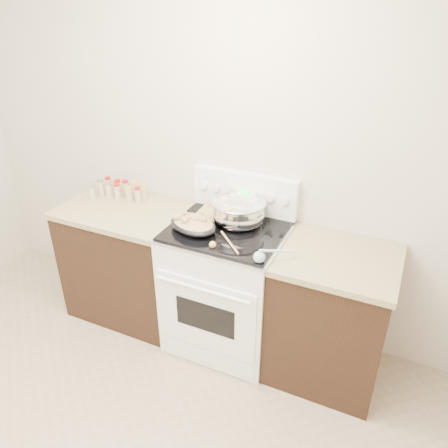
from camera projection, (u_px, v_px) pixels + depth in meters
The scene contains 9 objects.
counter_left at pixel (131, 260), 3.41m from camera, with size 0.93×0.67×0.92m.
counter_right at pixel (330, 315), 2.83m from camera, with size 0.73×0.67×0.92m.
kitchen_range at pixel (227, 284), 3.08m from camera, with size 0.78×0.73×1.22m.
mixing_bowl at pixel (238, 212), 2.89m from camera, with size 0.43×0.43×0.21m.
roasting_pan at pixel (193, 224), 2.82m from camera, with size 0.42×0.36×0.11m.
baking_sheet at pixel (221, 216), 2.98m from camera, with size 0.38×0.27×0.06m.
wooden_spoon at pixel (219, 244), 2.67m from camera, with size 0.21×0.21×0.04m.
blue_ladle at pixel (262, 256), 2.51m from camera, with size 0.20×0.19×0.09m.
spice_jars at pixel (119, 190), 3.33m from camera, with size 0.40×0.23×0.13m.
Camera 1 is at (1.39, -0.86, 2.33)m, focal length 35.00 mm.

